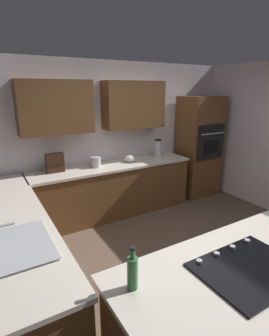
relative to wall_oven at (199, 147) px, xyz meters
The scene contains 16 objects.
ground_plane 2.72m from the wall_oven, 42.84° to the left, with size 14.00×14.00×0.00m, color brown.
wall_back 2.01m from the wall_oven, ahead, with size 6.00×0.44×2.60m.
lower_cabinets_back 2.03m from the wall_oven, ahead, with size 2.80×0.60×0.86m, color brown.
countertop_back 1.95m from the wall_oven, ahead, with size 2.84×0.64×0.04m, color silver.
lower_cabinets_side 3.89m from the wall_oven, 17.62° to the left, with size 0.60×2.90×0.86m, color brown.
countertop_side 3.85m from the wall_oven, 17.62° to the left, with size 0.64×2.94×0.04m, color silver.
island_base 3.79m from the wall_oven, 51.84° to the left, with size 1.93×0.96×0.86m, color brown.
island_top 3.74m from the wall_oven, 51.84° to the left, with size 2.01×1.04×0.04m, color silver.
wall_oven is the anchor object (origin of this frame).
sink_unit 4.10m from the wall_oven, 26.08° to the left, with size 0.46×0.70×0.23m.
cooktop 3.74m from the wall_oven, 51.79° to the left, with size 0.76×0.56×0.03m.
blender 1.00m from the wall_oven, ahead, with size 0.15×0.15×0.34m.
mixing_bowl 1.60m from the wall_oven, ahead, with size 0.20×0.20×0.11m, color white.
spice_rack 2.90m from the wall_oven, ahead, with size 0.27×0.11×0.30m.
kettle 2.25m from the wall_oven, ahead, with size 0.16×0.16×0.17m, color #B7BABF.
oil_bottle 4.11m from the wall_oven, 40.53° to the left, with size 0.07×0.07×0.30m.
Camera 1 is at (1.99, 2.19, 2.14)m, focal length 28.36 mm.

